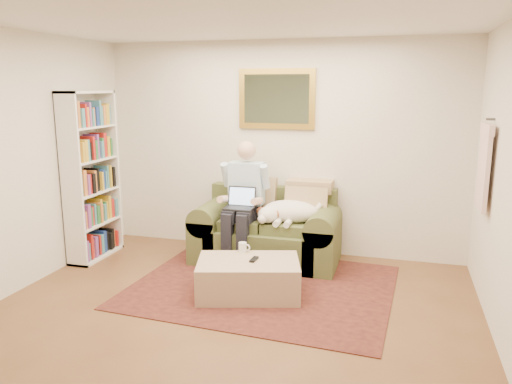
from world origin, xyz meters
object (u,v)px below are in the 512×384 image
at_px(ottoman, 248,278).
at_px(coffee_mug, 243,247).
at_px(bookshelf, 91,176).
at_px(laptop, 240,202).
at_px(sofa, 267,237).
at_px(sleeping_dog, 291,211).
at_px(seated_man, 242,204).

height_order(ottoman, coffee_mug, coffee_mug).
bearing_deg(bookshelf, laptop, 6.85).
bearing_deg(sofa, sleeping_dog, -15.74).
relative_size(seated_man, sleeping_dog, 2.04).
bearing_deg(coffee_mug, ottoman, -60.76).
relative_size(sleeping_dog, coffee_mug, 6.98).
bearing_deg(seated_man, bookshelf, -171.10).
relative_size(sofa, ottoman, 1.70).
height_order(sofa, seated_man, seated_man).
bearing_deg(ottoman, bookshelf, 164.30).
xyz_separation_m(seated_man, sleeping_dog, (0.56, 0.07, -0.06)).
relative_size(seated_man, bookshelf, 0.71).
relative_size(sofa, seated_man, 1.19).
relative_size(coffee_mug, bookshelf, 0.05).
bearing_deg(seated_man, laptop, -90.00).
relative_size(laptop, ottoman, 0.33).
xyz_separation_m(sleeping_dog, bookshelf, (-2.36, -0.35, 0.35)).
xyz_separation_m(laptop, coffee_mug, (0.21, -0.58, -0.33)).
bearing_deg(laptop, ottoman, -67.24).
relative_size(sofa, laptop, 5.15).
distance_m(sofa, seated_man, 0.52).
distance_m(sofa, ottoman, 1.05).
height_order(laptop, bookshelf, bookshelf).
height_order(sleeping_dog, bookshelf, bookshelf).
xyz_separation_m(laptop, sleeping_dog, (0.56, 0.14, -0.10)).
xyz_separation_m(seated_man, bookshelf, (-1.80, -0.28, 0.29)).
distance_m(seated_man, sleeping_dog, 0.57).
distance_m(coffee_mug, bookshelf, 2.12).
bearing_deg(ottoman, sleeping_dog, 77.32).
relative_size(seated_man, laptop, 4.33).
xyz_separation_m(sofa, ottoman, (0.09, -1.04, -0.11)).
height_order(sofa, bookshelf, bookshelf).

